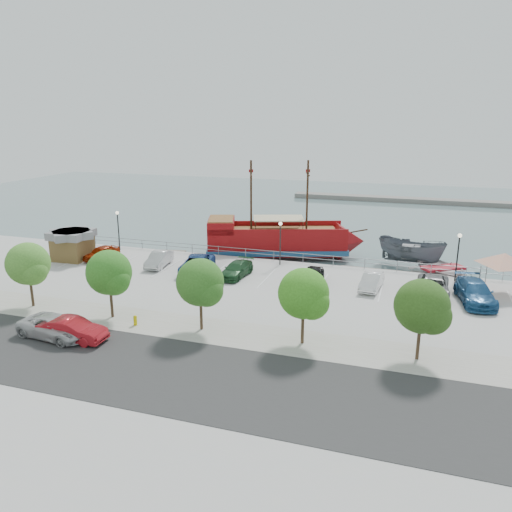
% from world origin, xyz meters
% --- Properties ---
extents(ground, '(160.00, 160.00, 0.00)m').
position_xyz_m(ground, '(0.00, 0.00, -1.00)').
color(ground, slate).
extents(land_slab, '(100.00, 58.00, 1.20)m').
position_xyz_m(land_slab, '(0.00, -21.00, -0.60)').
color(land_slab, '#AAAAAA').
rests_on(land_slab, ground).
extents(street, '(100.00, 8.00, 0.04)m').
position_xyz_m(street, '(0.00, -16.00, 0.01)').
color(street, '#2E2E2E').
rests_on(street, land_slab).
extents(sidewalk, '(100.00, 4.00, 0.05)m').
position_xyz_m(sidewalk, '(0.00, -10.00, 0.01)').
color(sidewalk, gray).
rests_on(sidewalk, land_slab).
extents(seawall_railing, '(50.00, 0.06, 1.00)m').
position_xyz_m(seawall_railing, '(0.00, 7.80, 0.53)').
color(seawall_railing, gray).
rests_on(seawall_railing, land_slab).
extents(far_shore, '(40.00, 3.00, 0.80)m').
position_xyz_m(far_shore, '(10.00, 55.00, -0.60)').
color(far_shore, gray).
rests_on(far_shore, ground).
extents(pirate_ship, '(17.77, 10.00, 11.02)m').
position_xyz_m(pirate_ship, '(-0.85, 12.93, 0.85)').
color(pirate_ship, maroon).
rests_on(pirate_ship, ground).
extents(patrol_boat, '(7.70, 5.25, 2.79)m').
position_xyz_m(patrol_boat, '(12.10, 13.15, 0.39)').
color(patrol_boat, '#545A62').
rests_on(patrol_boat, ground).
extents(speedboat, '(7.58, 8.18, 1.38)m').
position_xyz_m(speedboat, '(15.14, 9.97, -0.31)').
color(speedboat, beige).
rests_on(speedboat, ground).
extents(dock_west, '(6.75, 3.13, 0.37)m').
position_xyz_m(dock_west, '(-15.14, 9.20, -0.81)').
color(dock_west, slate).
rests_on(dock_west, ground).
extents(dock_mid, '(7.08, 2.11, 0.40)m').
position_xyz_m(dock_mid, '(8.99, 9.20, -0.80)').
color(dock_mid, slate).
rests_on(dock_mid, ground).
extents(dock_east, '(7.02, 2.92, 0.39)m').
position_xyz_m(dock_east, '(15.51, 9.20, -0.81)').
color(dock_east, gray).
rests_on(dock_east, ground).
extents(shed, '(3.74, 3.74, 2.96)m').
position_xyz_m(shed, '(-20.47, 1.96, 1.58)').
color(shed, brown).
rests_on(shed, land_slab).
extents(canopy_tent, '(5.76, 5.76, 3.85)m').
position_xyz_m(canopy_tent, '(19.37, 4.45, 3.35)').
color(canopy_tent, slate).
rests_on(canopy_tent, land_slab).
extents(street_van, '(5.45, 2.99, 1.45)m').
position_xyz_m(street_van, '(-9.60, -14.02, 0.72)').
color(street_van, '#B8B8B8').
rests_on(street_van, street).
extents(street_sedan, '(4.57, 1.70, 1.49)m').
position_xyz_m(street_sedan, '(-8.20, -14.13, 0.75)').
color(street_sedan, '#A6151D').
rests_on(street_sedan, street).
extents(fire_hydrant, '(0.26, 0.26, 0.76)m').
position_xyz_m(fire_hydrant, '(-5.63, -10.80, 0.41)').
color(fire_hydrant, '#C5B304').
rests_on(fire_hydrant, sidewalk).
extents(lamp_post_left, '(0.36, 0.36, 4.28)m').
position_xyz_m(lamp_post_left, '(-18.00, 6.50, 2.94)').
color(lamp_post_left, black).
rests_on(lamp_post_left, land_slab).
extents(lamp_post_mid, '(0.36, 0.36, 4.28)m').
position_xyz_m(lamp_post_mid, '(0.00, 6.50, 2.94)').
color(lamp_post_mid, black).
rests_on(lamp_post_mid, land_slab).
extents(lamp_post_right, '(0.36, 0.36, 4.28)m').
position_xyz_m(lamp_post_right, '(16.00, 6.50, 2.94)').
color(lamp_post_right, black).
rests_on(lamp_post_right, land_slab).
extents(tree_b, '(3.30, 3.20, 5.00)m').
position_xyz_m(tree_b, '(-14.85, -10.07, 3.30)').
color(tree_b, '#473321').
rests_on(tree_b, sidewalk).
extents(tree_c, '(3.30, 3.20, 5.00)m').
position_xyz_m(tree_c, '(-7.85, -10.07, 3.30)').
color(tree_c, '#473321').
rests_on(tree_c, sidewalk).
extents(tree_d, '(3.30, 3.20, 5.00)m').
position_xyz_m(tree_d, '(-0.85, -10.07, 3.30)').
color(tree_d, '#473321').
rests_on(tree_d, sidewalk).
extents(tree_e, '(3.30, 3.20, 5.00)m').
position_xyz_m(tree_e, '(6.15, -10.07, 3.30)').
color(tree_e, '#473321').
rests_on(tree_e, sidewalk).
extents(tree_f, '(3.30, 3.20, 5.00)m').
position_xyz_m(tree_f, '(13.15, -10.07, 3.30)').
color(tree_f, '#473321').
rests_on(tree_f, sidewalk).
extents(parked_car_a, '(2.31, 4.29, 1.39)m').
position_xyz_m(parked_car_a, '(-17.68, 2.74, 0.69)').
color(parked_car_a, '#962609').
rests_on(parked_car_a, land_slab).
extents(parked_car_b, '(2.03, 4.47, 1.42)m').
position_xyz_m(parked_car_b, '(-10.96, 2.36, 0.71)').
color(parked_car_b, '#BDBDBD').
rests_on(parked_car_b, land_slab).
extents(parked_car_c, '(3.60, 5.99, 1.56)m').
position_xyz_m(parked_car_c, '(-6.65, 1.69, 0.78)').
color(parked_car_c, navy).
rests_on(parked_car_c, land_slab).
extents(parked_car_d, '(2.27, 4.73, 1.33)m').
position_xyz_m(parked_car_d, '(-2.76, 1.67, 0.66)').
color(parked_car_d, '#214E29').
rests_on(parked_car_d, land_slab).
extents(parked_car_e, '(1.73, 4.26, 1.45)m').
position_xyz_m(parked_car_e, '(4.15, 1.68, 0.72)').
color(parked_car_e, black).
rests_on(parked_car_e, land_slab).
extents(parked_car_f, '(1.87, 4.29, 1.37)m').
position_xyz_m(parked_car_f, '(9.19, 2.03, 0.69)').
color(parked_car_f, white).
rests_on(parked_car_f, land_slab).
extents(parked_car_g, '(2.55, 5.41, 1.49)m').
position_xyz_m(parked_car_g, '(14.04, 2.01, 0.75)').
color(parked_car_g, slate).
rests_on(parked_car_g, land_slab).
extents(parked_car_h, '(3.21, 6.06, 1.67)m').
position_xyz_m(parked_car_h, '(17.12, 1.32, 0.84)').
color(parked_car_h, navy).
rests_on(parked_car_h, land_slab).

